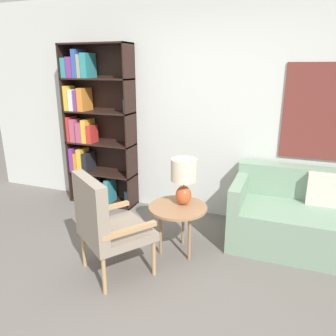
{
  "coord_description": "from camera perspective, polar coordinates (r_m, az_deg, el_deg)",
  "views": [
    {
      "loc": [
        1.12,
        -1.89,
        1.86
      ],
      "look_at": [
        0.04,
        0.98,
        0.9
      ],
      "focal_mm": 35.0,
      "sensor_mm": 36.0,
      "label": 1
    }
  ],
  "objects": [
    {
      "name": "table_lamp",
      "position": [
        3.23,
        2.77,
        -1.46
      ],
      "size": [
        0.26,
        0.26,
        0.48
      ],
      "color": "#C65128",
      "rests_on": "side_table"
    },
    {
      "name": "couch",
      "position": [
        3.81,
        25.23,
        -8.42
      ],
      "size": [
        1.84,
        0.85,
        0.8
      ],
      "color": "gray",
      "rests_on": "ground_plane"
    },
    {
      "name": "wall_back",
      "position": [
        4.09,
        5.15,
        10.18
      ],
      "size": [
        6.4,
        0.08,
        2.7
      ],
      "color": "silver",
      "rests_on": "ground_plane"
    },
    {
      "name": "armchair",
      "position": [
        2.98,
        -11.08,
        -9.01
      ],
      "size": [
        0.79,
        0.79,
        0.97
      ],
      "color": "tan",
      "rests_on": "ground_plane"
    },
    {
      "name": "side_table",
      "position": [
        3.31,
        1.72,
        -7.43
      ],
      "size": [
        0.59,
        0.59,
        0.52
      ],
      "color": "#99704C",
      "rests_on": "ground_plane"
    },
    {
      "name": "bookshelf",
      "position": [
        4.58,
        -13.08,
        6.03
      ],
      "size": [
        0.95,
        0.3,
        2.13
      ],
      "color": "black",
      "rests_on": "ground_plane"
    },
    {
      "name": "ground_plane",
      "position": [
        2.87,
        -8.34,
        -23.12
      ],
      "size": [
        14.0,
        14.0,
        0.0
      ],
      "primitive_type": "plane",
      "color": "#66605B"
    }
  ]
}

